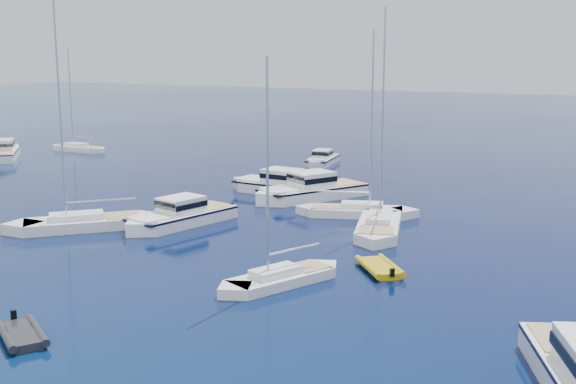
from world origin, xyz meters
name	(u,v)px	position (x,y,z in m)	size (l,w,h in m)	color
ground	(3,362)	(0.00, 0.00, 0.00)	(400.00, 400.00, 0.00)	#082D4D
motor_cruiser_left	(180,225)	(-7.65, 21.93, 0.00)	(3.01, 9.83, 2.58)	white
motor_cruiser_centre	(280,193)	(-7.00, 35.67, 0.00)	(3.20, 10.46, 2.74)	white
motor_cruiser_far_l	(3,158)	(-45.60, 38.88, 0.00)	(3.29, 10.75, 2.82)	white
motor_cruiser_distant	(310,199)	(-3.61, 34.62, 0.00)	(3.41, 11.16, 2.93)	white
motor_cruiser_horizon	(322,164)	(-10.90, 52.33, 0.00)	(2.36, 7.71, 2.02)	white
sailboat_fore	(281,284)	(5.04, 13.77, 0.00)	(2.19, 8.42, 12.37)	silver
sailboat_mid_r	(379,231)	(5.52, 26.95, 0.00)	(2.77, 10.64, 15.65)	white
sailboat_mid_l	(84,229)	(-12.90, 17.91, 0.00)	(2.94, 11.32, 16.64)	silver
sailboat_centre	(357,216)	(2.34, 30.61, 0.00)	(2.52, 9.69, 14.24)	white
sailboat_far_l	(79,151)	(-42.12, 47.47, 0.00)	(2.34, 9.02, 13.25)	white
tender_yellow	(380,271)	(8.87, 18.39, 0.00)	(2.13, 3.93, 0.95)	#C0A10B
tender_grey_near	(22,339)	(-1.14, 1.97, 0.00)	(1.97, 3.59, 0.95)	black
tender_grey_far	(212,209)	(-8.57, 27.39, 0.00)	(2.14, 3.95, 0.95)	black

